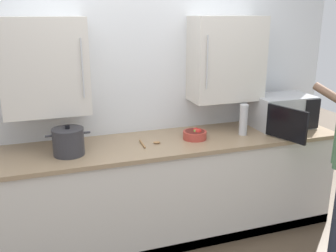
% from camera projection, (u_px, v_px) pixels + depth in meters
% --- Properties ---
extents(back_wall_tiled, '(3.90, 0.44, 2.67)m').
position_uv_depth(back_wall_tiled, '(138.00, 80.00, 3.39)').
color(back_wall_tiled, silver).
rests_on(back_wall_tiled, ground_plane).
extents(counter_unit, '(3.46, 0.70, 0.91)m').
position_uv_depth(counter_unit, '(150.00, 191.00, 3.36)').
color(counter_unit, beige).
rests_on(counter_unit, ground_plane).
extents(microwave_oven, '(0.57, 0.76, 0.31)m').
position_uv_depth(microwave_oven, '(280.00, 112.00, 3.62)').
color(microwave_oven, '#B7BABF').
rests_on(microwave_oven, counter_unit).
extents(fruit_bowl, '(0.21, 0.21, 0.10)m').
position_uv_depth(fruit_bowl, '(195.00, 134.00, 3.32)').
color(fruit_bowl, '#AD3D33').
rests_on(fruit_bowl, counter_unit).
extents(wooden_spoon, '(0.17, 0.19, 0.02)m').
position_uv_depth(wooden_spoon, '(150.00, 143.00, 3.19)').
color(wooden_spoon, '#A37547').
rests_on(wooden_spoon, counter_unit).
extents(stock_pot, '(0.34, 0.25, 0.24)m').
position_uv_depth(stock_pot, '(68.00, 142.00, 2.93)').
color(stock_pot, '#2D2D33').
rests_on(stock_pot, counter_unit).
extents(thermos_flask, '(0.08, 0.08, 0.28)m').
position_uv_depth(thermos_flask, '(243.00, 120.00, 3.40)').
color(thermos_flask, '#B7BABF').
rests_on(thermos_flask, counter_unit).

